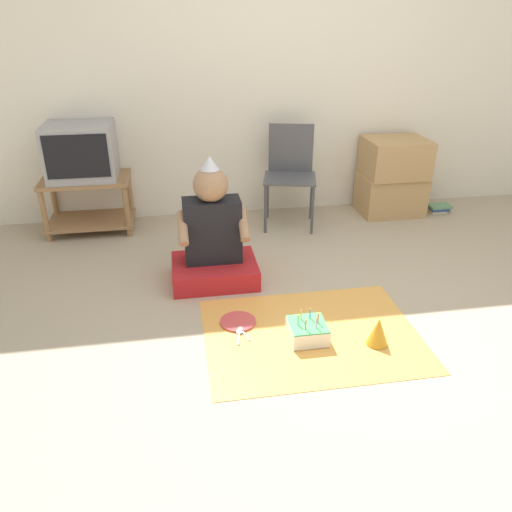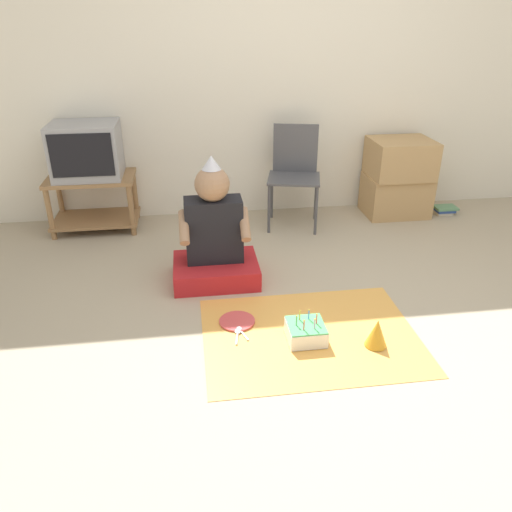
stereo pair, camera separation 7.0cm
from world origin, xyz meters
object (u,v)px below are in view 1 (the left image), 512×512
object	(u,v)px
book_pile	(439,208)
paper_plate	(238,321)
birthday_cake	(307,331)
party_hat_blue	(378,331)
tv	(81,151)
folding_chair	(290,168)
person_seated	(213,241)
cardboard_box_stack	(393,176)

from	to	relation	value
book_pile	paper_plate	distance (m)	2.56
book_pile	birthday_cake	world-z (taller)	birthday_cake
party_hat_blue	paper_plate	distance (m)	0.82
tv	book_pile	world-z (taller)	tv
book_pile	birthday_cake	xyz separation A→B (m)	(-1.70, -1.72, 0.01)
folding_chair	birthday_cake	world-z (taller)	folding_chair
tv	birthday_cake	xyz separation A→B (m)	(1.41, -1.84, -0.62)
tv	book_pile	xyz separation A→B (m)	(3.11, -0.12, -0.63)
person_seated	paper_plate	size ratio (longest dim) A/B	4.03
tv	paper_plate	distance (m)	2.03
book_pile	person_seated	bearing A→B (deg)	-156.92
paper_plate	birthday_cake	bearing A→B (deg)	-31.63
birthday_cake	book_pile	bearing A→B (deg)	45.34
book_pile	tv	bearing A→B (deg)	177.87
person_seated	paper_plate	world-z (taller)	person_seated
party_hat_blue	birthday_cake	bearing A→B (deg)	163.69
tv	folding_chair	xyz separation A→B (m)	(1.69, -0.11, -0.19)
book_pile	paper_plate	size ratio (longest dim) A/B	0.92
person_seated	birthday_cake	distance (m)	0.95
tv	birthday_cake	bearing A→B (deg)	-52.57
tv	party_hat_blue	distance (m)	2.71
book_pile	birthday_cake	bearing A→B (deg)	-134.66
book_pile	person_seated	distance (m)	2.36
cardboard_box_stack	book_pile	distance (m)	0.55
birthday_cake	paper_plate	xyz separation A→B (m)	(-0.37, 0.23, -0.05)
paper_plate	party_hat_blue	bearing A→B (deg)	-24.37
folding_chair	party_hat_blue	distance (m)	1.88
cardboard_box_stack	paper_plate	bearing A→B (deg)	-135.70
folding_chair	birthday_cake	size ratio (longest dim) A/B	4.00
tv	paper_plate	size ratio (longest dim) A/B	2.46
cardboard_box_stack	person_seated	xyz separation A→B (m)	(-1.71, -1.00, -0.05)
cardboard_box_stack	book_pile	bearing A→B (deg)	-10.40
folding_chair	book_pile	distance (m)	1.49
paper_plate	book_pile	bearing A→B (deg)	35.81
folding_chair	party_hat_blue	world-z (taller)	folding_chair
folding_chair	paper_plate	bearing A→B (deg)	-113.50
tv	cardboard_box_stack	size ratio (longest dim) A/B	0.78
folding_chair	person_seated	xyz separation A→B (m)	(-0.74, -0.93, -0.19)
book_pile	folding_chair	bearing A→B (deg)	179.76
birthday_cake	paper_plate	bearing A→B (deg)	148.37
tv	cardboard_box_stack	world-z (taller)	tv
party_hat_blue	paper_plate	xyz separation A→B (m)	(-0.75, 0.34, -0.08)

